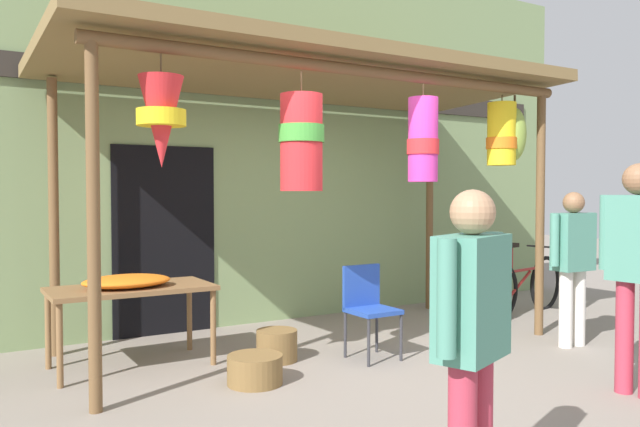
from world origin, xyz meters
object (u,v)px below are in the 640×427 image
object	(u,v)px
display_table	(131,295)
folding_chair	(368,303)
vendor_in_orange	(472,328)
wicker_basket_by_table	(277,345)
customer_foreground	(638,258)
parked_bicycle	(524,286)
flower_heap_on_table	(129,281)
shopper_by_bananas	(573,256)
wicker_basket_spare	(255,370)

from	to	relation	value
display_table	folding_chair	world-z (taller)	folding_chair
display_table	vendor_in_orange	size ratio (longest dim) A/B	0.89
wicker_basket_by_table	customer_foreground	world-z (taller)	customer_foreground
customer_foreground	vendor_in_orange	bearing A→B (deg)	-164.32
parked_bicycle	vendor_in_orange	size ratio (longest dim) A/B	1.13
display_table	customer_foreground	bearing A→B (deg)	-42.11
customer_foreground	display_table	bearing A→B (deg)	137.89
flower_heap_on_table	shopper_by_bananas	world-z (taller)	shopper_by_bananas
flower_heap_on_table	folding_chair	bearing A→B (deg)	-21.17
display_table	folding_chair	xyz separation A→B (m)	(1.93, -0.80, -0.13)
folding_chair	vendor_in_orange	world-z (taller)	vendor_in_orange
vendor_in_orange	wicker_basket_spare	bearing A→B (deg)	89.32
wicker_basket_by_table	vendor_in_orange	distance (m)	3.03
wicker_basket_spare	customer_foreground	xyz separation A→B (m)	(2.30, -1.72, 0.91)
display_table	wicker_basket_spare	bearing A→B (deg)	-54.77
display_table	flower_heap_on_table	bearing A→B (deg)	-123.96
shopper_by_bananas	customer_foreground	bearing A→B (deg)	-125.91
display_table	wicker_basket_spare	xyz separation A→B (m)	(0.70, -1.00, -0.51)
folding_chair	wicker_basket_by_table	xyz separation A→B (m)	(-0.77, 0.32, -0.36)
flower_heap_on_table	customer_foreground	world-z (taller)	customer_foreground
display_table	shopper_by_bananas	size ratio (longest dim) A/B	0.90
display_table	folding_chair	size ratio (longest dim) A/B	1.61
vendor_in_orange	shopper_by_bananas	size ratio (longest dim) A/B	1.01
shopper_by_bananas	display_table	bearing A→B (deg)	158.79
display_table	parked_bicycle	xyz separation A→B (m)	(4.76, -0.15, -0.28)
flower_heap_on_table	wicker_basket_by_table	size ratio (longest dim) A/B	2.01
wicker_basket_by_table	wicker_basket_spare	world-z (taller)	wicker_basket_by_table
display_table	wicker_basket_by_table	xyz separation A→B (m)	(1.16, -0.48, -0.49)
vendor_in_orange	flower_heap_on_table	bearing A→B (deg)	101.97
display_table	flower_heap_on_table	xyz separation A→B (m)	(-0.03, -0.05, 0.13)
display_table	customer_foreground	xyz separation A→B (m)	(3.01, -2.72, 0.40)
parked_bicycle	vendor_in_orange	world-z (taller)	vendor_in_orange
vendor_in_orange	shopper_by_bananas	world-z (taller)	vendor_in_orange
folding_chair	customer_foreground	size ratio (longest dim) A/B	0.49
display_table	parked_bicycle	bearing A→B (deg)	-1.84
flower_heap_on_table	parked_bicycle	xyz separation A→B (m)	(4.79, -0.11, -0.41)
display_table	wicker_basket_spare	world-z (taller)	display_table
display_table	flower_heap_on_table	distance (m)	0.14
wicker_basket_spare	customer_foreground	world-z (taller)	customer_foreground
wicker_basket_by_table	shopper_by_bananas	world-z (taller)	shopper_by_bananas
wicker_basket_by_table	folding_chair	bearing A→B (deg)	-22.76
shopper_by_bananas	wicker_basket_spare	bearing A→B (deg)	170.86
display_table	folding_chair	bearing A→B (deg)	-22.63
vendor_in_orange	wicker_basket_by_table	bearing A→B (deg)	80.44
flower_heap_on_table	customer_foreground	bearing A→B (deg)	-41.34
flower_heap_on_table	vendor_in_orange	bearing A→B (deg)	-78.03
flower_heap_on_table	display_table	bearing A→B (deg)	56.04
display_table	customer_foreground	world-z (taller)	customer_foreground
wicker_basket_by_table	customer_foreground	size ratio (longest dim) A/B	0.21
wicker_basket_by_table	parked_bicycle	distance (m)	3.62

